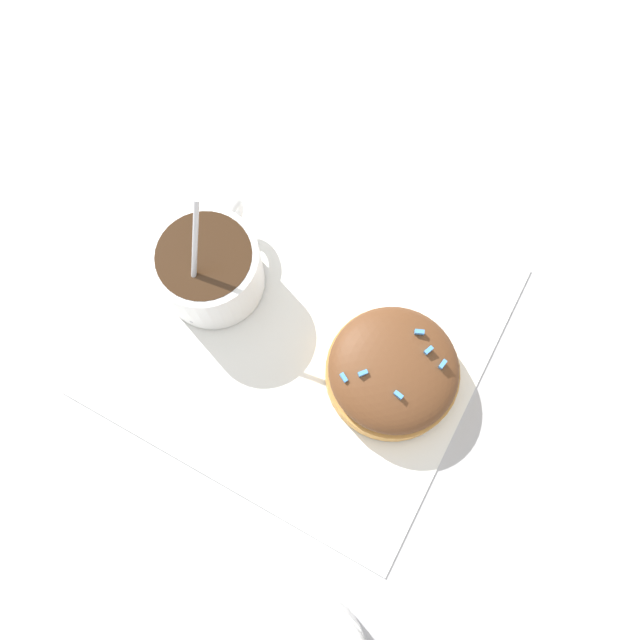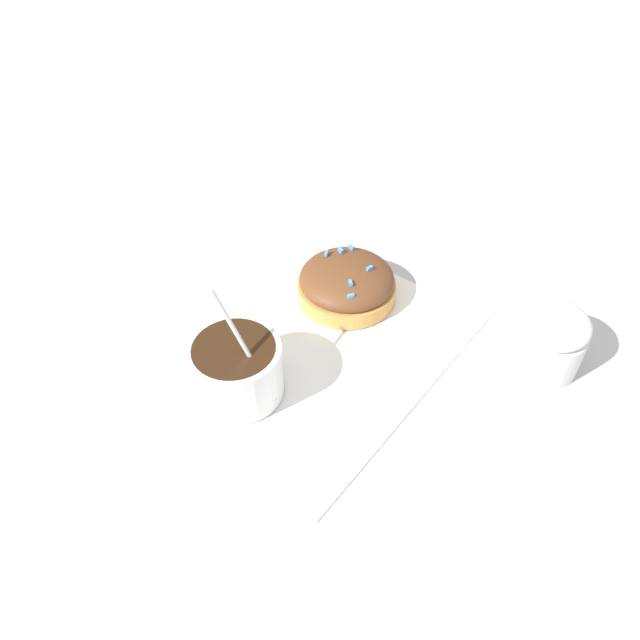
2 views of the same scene
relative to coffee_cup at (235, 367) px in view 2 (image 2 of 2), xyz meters
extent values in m
plane|color=#B2B2B7|center=(0.08, 0.00, -0.03)|extent=(3.00, 3.00, 0.00)
cube|color=white|center=(0.08, 0.00, -0.03)|extent=(0.29, 0.28, 0.00)
cylinder|color=white|center=(0.00, 0.00, 0.00)|extent=(0.08, 0.08, 0.06)
cylinder|color=#331E0F|center=(0.00, 0.00, 0.02)|extent=(0.07, 0.07, 0.01)
torus|color=white|center=(-0.01, 0.04, 0.00)|extent=(0.01, 0.04, 0.04)
ellipsoid|color=silver|center=(0.00, 0.02, -0.02)|extent=(0.02, 0.03, 0.01)
cylinder|color=silver|center=(0.00, -0.01, 0.03)|extent=(0.01, 0.06, 0.11)
cylinder|color=#D19347|center=(0.16, 0.00, -0.02)|extent=(0.10, 0.10, 0.02)
ellipsoid|color=brown|center=(0.16, 0.00, -0.01)|extent=(0.10, 0.10, 0.03)
cube|color=#4C99EA|center=(0.17, 0.03, 0.01)|extent=(0.01, 0.01, 0.00)
cube|color=#4C99EA|center=(0.19, 0.02, 0.01)|extent=(0.00, 0.01, 0.00)
cube|color=#4C99EA|center=(0.18, -0.02, 0.01)|extent=(0.01, 0.00, 0.00)
cube|color=#4C99EA|center=(0.18, 0.02, 0.01)|extent=(0.01, 0.01, 0.00)
cube|color=#4C99EA|center=(0.15, -0.02, 0.01)|extent=(0.01, 0.01, 0.00)
cube|color=#4C99EA|center=(0.14, -0.03, 0.00)|extent=(0.01, 0.01, 0.00)
cylinder|color=white|center=(0.21, -0.20, -0.01)|extent=(0.07, 0.07, 0.05)
ellipsoid|color=white|center=(0.21, -0.20, 0.02)|extent=(0.07, 0.07, 0.03)
camera|label=1|loc=(0.17, -0.12, 0.46)|focal=35.00mm
camera|label=2|loc=(-0.24, -0.29, 0.42)|focal=35.00mm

